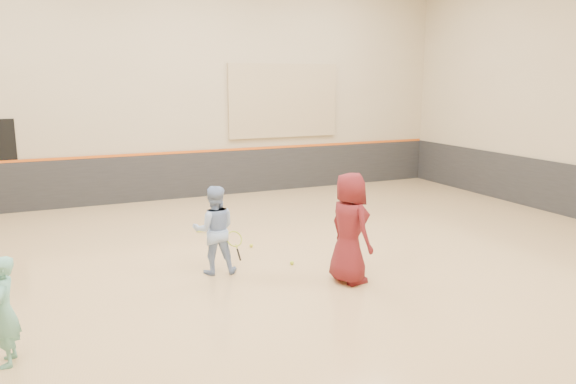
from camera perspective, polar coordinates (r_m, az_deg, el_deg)
name	(u,v)px	position (r m, az deg, el deg)	size (l,w,h in m)	color
room	(273,218)	(9.37, -1.58, -2.69)	(15.04, 12.04, 6.22)	tan
wainscot_back	(186,175)	(14.99, -10.32, 1.67)	(14.90, 0.04, 1.20)	#232326
accent_stripe	(185,152)	(14.89, -10.40, 4.01)	(14.90, 0.03, 0.06)	#D85914
acoustic_panel	(284,101)	(15.67, -0.44, 9.26)	(3.20, 0.08, 2.00)	tan
girl	(4,311)	(6.97, -26.90, -10.76)	(0.45, 0.29, 1.23)	#67B4A4
instructor	(214,230)	(9.10, -7.49, -3.84)	(0.70, 0.54, 1.44)	#90ACDF
young_man	(350,228)	(8.64, 6.29, -3.66)	(0.84, 0.55, 1.72)	maroon
held_racket	(234,239)	(9.07, -5.48, -4.76)	(0.36, 0.36, 0.53)	#A5BE29
spare_racket	(203,227)	(11.77, -8.59, -3.58)	(0.70, 0.70, 0.15)	#B4DA2F
ball_under_racket	(292,263)	(9.59, 0.40, -7.21)	(0.07, 0.07, 0.07)	#B7D230
ball_in_hand	(357,210)	(8.54, 7.06, -1.80)	(0.07, 0.07, 0.07)	#B9CF30
ball_beside_spare	(251,246)	(10.57, -3.76, -5.45)	(0.07, 0.07, 0.07)	yellow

